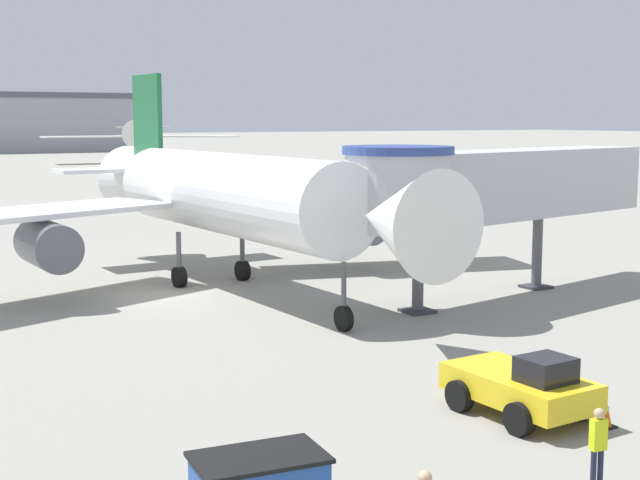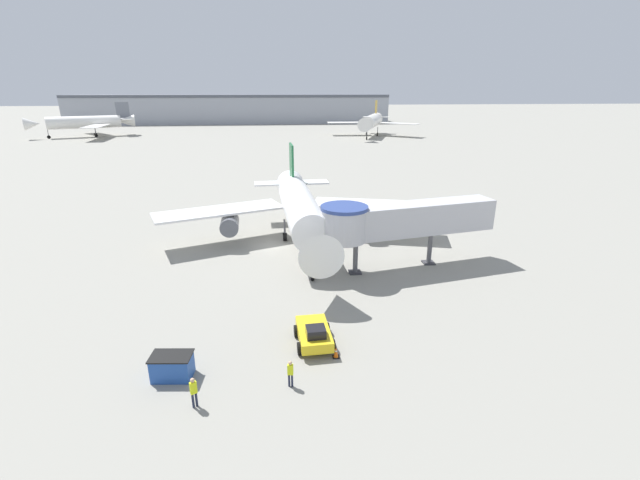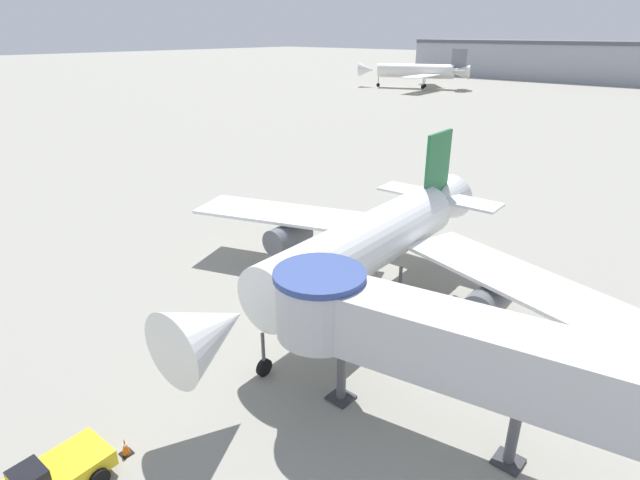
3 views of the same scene
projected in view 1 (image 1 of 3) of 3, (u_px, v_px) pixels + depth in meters
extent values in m
plane|color=gray|center=(163.00, 296.00, 37.25)|extent=(800.00, 800.00, 0.00)
cylinder|color=white|center=(232.00, 194.00, 37.67)|extent=(4.30, 17.00, 3.47)
cone|color=white|center=(400.00, 221.00, 27.86)|extent=(3.65, 3.98, 3.47)
cone|color=white|center=(147.00, 181.00, 45.74)|extent=(3.72, 5.37, 3.47)
cube|color=white|center=(13.00, 214.00, 35.46)|extent=(14.00, 8.64, 0.22)
cube|color=white|center=(360.00, 195.00, 44.40)|extent=(14.02, 7.50, 0.22)
cube|color=#1E6638|center=(147.00, 120.00, 45.10)|extent=(0.41, 3.37, 4.51)
cube|color=white|center=(145.00, 169.00, 45.88)|extent=(9.22, 2.80, 0.18)
cylinder|color=#565960|center=(48.00, 245.00, 35.33)|extent=(2.07, 3.45, 1.91)
cylinder|color=#565960|center=(354.00, 222.00, 43.14)|extent=(2.07, 3.45, 1.91)
cylinder|color=#4C4C51|center=(344.00, 290.00, 30.89)|extent=(0.18, 0.18, 2.00)
cylinder|color=black|center=(344.00, 318.00, 31.02)|extent=(0.30, 0.91, 0.90)
cylinder|color=#4C4C51|center=(179.00, 255.00, 38.98)|extent=(0.22, 0.22, 2.00)
cylinder|color=black|center=(179.00, 277.00, 39.12)|extent=(0.44, 0.92, 0.90)
cylinder|color=#4C4C51|center=(242.00, 249.00, 40.63)|extent=(0.22, 0.22, 2.00)
cylinder|color=black|center=(243.00, 271.00, 40.77)|extent=(0.44, 0.92, 0.90)
cube|color=#B7B7BC|center=(519.00, 183.00, 37.38)|extent=(14.78, 5.41, 2.80)
cylinder|color=#B7B7BC|center=(398.00, 193.00, 32.67)|extent=(3.90, 3.90, 2.80)
cylinder|color=navy|center=(398.00, 150.00, 32.46)|extent=(4.09, 4.09, 0.30)
cylinder|color=#56565B|center=(418.00, 270.00, 33.83)|extent=(0.44, 0.44, 3.27)
cube|color=#333338|center=(417.00, 311.00, 34.05)|extent=(1.10, 1.10, 0.12)
cylinder|color=#56565B|center=(537.00, 251.00, 38.73)|extent=(0.44, 0.44, 3.27)
cube|color=#333338|center=(536.00, 287.00, 38.95)|extent=(1.10, 1.10, 0.12)
cube|color=yellow|center=(519.00, 386.00, 22.18)|extent=(2.22, 3.90, 0.68)
cube|color=black|center=(546.00, 370.00, 21.38)|extent=(1.27, 1.12, 0.61)
cylinder|color=black|center=(519.00, 419.00, 20.81)|extent=(0.36, 0.82, 0.80)
cylinder|color=black|center=(580.00, 404.00, 21.91)|extent=(0.36, 0.82, 0.80)
cylinder|color=black|center=(460.00, 396.00, 22.55)|extent=(0.36, 0.82, 0.80)
cylinder|color=black|center=(519.00, 383.00, 23.65)|extent=(0.36, 0.82, 0.80)
cube|color=black|center=(259.00, 457.00, 15.71)|extent=(2.48, 1.67, 0.08)
cube|color=black|center=(605.00, 426.00, 21.42)|extent=(0.44, 0.44, 0.04)
cone|color=orange|center=(606.00, 412.00, 21.37)|extent=(0.30, 0.30, 0.69)
cylinder|color=white|center=(606.00, 408.00, 21.36)|extent=(0.17, 0.17, 0.08)
cube|color=black|center=(462.00, 386.00, 24.62)|extent=(0.47, 0.47, 0.04)
cone|color=orange|center=(463.00, 373.00, 24.56)|extent=(0.32, 0.32, 0.73)
cylinder|color=white|center=(463.00, 370.00, 24.55)|extent=(0.18, 0.18, 0.09)
cylinder|color=#1E2338|center=(600.00, 469.00, 17.85)|extent=(0.12, 0.12, 0.81)
cylinder|color=#1E2338|center=(593.00, 470.00, 17.79)|extent=(0.12, 0.12, 0.81)
cube|color=#D1E019|center=(598.00, 434.00, 17.72)|extent=(0.34, 0.23, 0.64)
sphere|color=tan|center=(599.00, 414.00, 17.66)|extent=(0.22, 0.22, 0.22)
sphere|color=tan|center=(425.00, 478.00, 14.21)|extent=(0.24, 0.24, 0.24)
cylinder|color=white|center=(141.00, 132.00, 144.07)|extent=(10.96, 20.26, 4.25)
cone|color=white|center=(137.00, 134.00, 130.32)|extent=(5.62, 5.87, 4.25)
cone|color=white|center=(144.00, 131.00, 155.33)|extent=(6.21, 7.46, 4.25)
cube|color=white|center=(86.00, 137.00, 145.44)|extent=(13.97, 5.54, 0.22)
cube|color=white|center=(197.00, 136.00, 148.27)|extent=(13.89, 12.45, 0.22)
cube|color=gold|center=(143.00, 109.00, 154.50)|extent=(1.63, 3.87, 5.53)
cube|color=white|center=(144.00, 127.00, 155.54)|extent=(9.77, 5.91, 0.18)
cylinder|color=#4C4C51|center=(139.00, 156.00, 134.53)|extent=(0.18, 0.18, 2.45)
cylinder|color=black|center=(139.00, 164.00, 134.70)|extent=(0.63, 1.12, 1.10)
cylinder|color=#4C4C51|center=(130.00, 152.00, 146.68)|extent=(0.22, 0.22, 2.45)
cylinder|color=black|center=(131.00, 160.00, 146.84)|extent=(0.76, 1.17, 1.10)
cylinder|color=#4C4C51|center=(154.00, 152.00, 147.28)|extent=(0.22, 0.22, 2.45)
cylinder|color=black|center=(154.00, 160.00, 147.45)|extent=(0.76, 1.17, 1.10)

